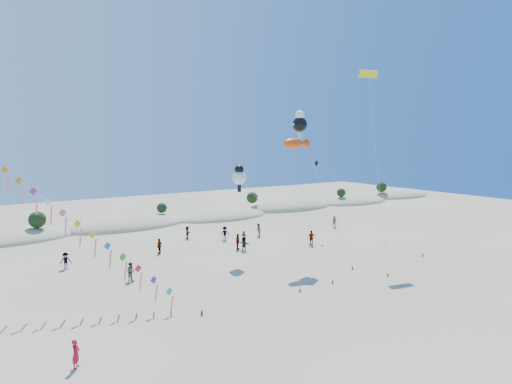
# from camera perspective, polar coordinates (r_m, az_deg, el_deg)

# --- Properties ---
(ground) EXTENTS (160.00, 160.00, 0.00)m
(ground) POSITION_cam_1_polar(r_m,az_deg,el_deg) (29.33, 10.19, -19.12)
(ground) COLOR gray
(ground) RESTS_ON ground
(dune_ridge) EXTENTS (145.30, 11.49, 5.57)m
(dune_ridge) POSITION_cam_1_polar(r_m,az_deg,el_deg) (68.20, -16.21, -4.20)
(dune_ridge) COLOR tan
(dune_ridge) RESTS_ON ground
(kite_train) EXTENTS (21.64, 21.24, 20.27)m
(kite_train) POSITION_cam_1_polar(r_m,az_deg,el_deg) (38.83, -30.34, 2.26)
(kite_train) COLOR #3F2D1E
(kite_train) RESTS_ON ground
(fish_kite) EXTENTS (8.07, 9.48, 13.09)m
(fish_kite) POSITION_cam_1_polar(r_m,az_deg,el_deg) (46.24, 5.34, 6.42)
(fish_kite) COLOR #3F2D1E
(fish_kite) RESTS_ON ground
(cartoon_kite_low) EXTENTS (3.01, 13.38, 10.22)m
(cartoon_kite_low) POSITION_cam_1_polar(r_m,az_deg,el_deg) (46.74, -2.23, 2.11)
(cartoon_kite_low) COLOR #3F2D1E
(cartoon_kite_low) RESTS_ON ground
(cartoon_kite_high) EXTENTS (2.00, 8.86, 16.16)m
(cartoon_kite_high) POSITION_cam_1_polar(r_m,az_deg,el_deg) (48.24, 5.86, 9.16)
(cartoon_kite_high) COLOR #3F2D1E
(cartoon_kite_high) RESTS_ON ground
(parafoil_kite) EXTENTS (7.75, 9.64, 20.91)m
(parafoil_kite) POSITION_cam_1_polar(r_m,az_deg,el_deg) (52.42, 14.77, 14.62)
(parafoil_kite) COLOR #3F2D1E
(parafoil_kite) RESTS_ON ground
(dark_kite) EXTENTS (2.68, 15.72, 10.26)m
(dark_kite) POSITION_cam_1_polar(r_m,az_deg,el_deg) (55.91, 12.00, 0.31)
(dark_kite) COLOR #3F2D1E
(dark_kite) RESTS_ON ground
(flyer_foreground) EXTENTS (0.66, 0.72, 1.66)m
(flyer_foreground) POSITION_cam_1_polar(r_m,az_deg,el_deg) (27.73, -22.89, -19.24)
(flyer_foreground) COLOR red
(flyer_foreground) RESTS_ON ground
(beachgoers) EXTENTS (38.31, 14.37, 1.89)m
(beachgoers) POSITION_cam_1_polar(r_m,az_deg,el_deg) (52.28, -4.53, -6.40)
(beachgoers) COLOR slate
(beachgoers) RESTS_ON ground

